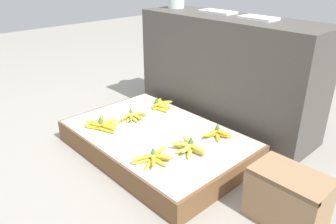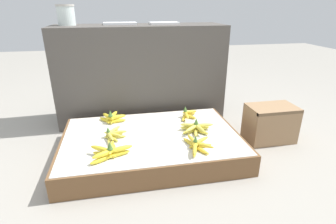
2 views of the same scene
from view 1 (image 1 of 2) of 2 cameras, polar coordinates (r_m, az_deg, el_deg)
name	(u,v)px [view 1 (image 1 of 2)]	position (r m, az deg, el deg)	size (l,w,h in m)	color
ground_plane	(157,151)	(2.28, -2.01, -6.87)	(10.00, 10.00, 0.00)	gray
display_platform	(156,142)	(2.24, -2.04, -5.22)	(1.23, 0.81, 0.15)	brown
back_vendor_table	(226,72)	(2.58, 10.05, 6.84)	(1.46, 0.44, 0.84)	#4C4742
wooden_crate	(288,198)	(1.76, 20.10, -13.85)	(0.36, 0.23, 0.28)	#997551
banana_bunch_front_left	(103,125)	(2.27, -11.32, -2.16)	(0.26, 0.21, 0.11)	yellow
banana_bunch_front_midleft	(154,157)	(1.89, -2.45, -7.92)	(0.17, 0.26, 0.09)	gold
banana_bunch_middle_left	(133,116)	(2.38, -6.19, -0.76)	(0.16, 0.23, 0.08)	#DBCC4C
banana_bunch_middle_midleft	(189,147)	(1.98, 3.67, -6.09)	(0.24, 0.17, 0.10)	#DBCC4C
banana_bunch_back_left	(160,105)	(2.53, -1.40, 1.22)	(0.22, 0.17, 0.11)	yellow
banana_bunch_back_midleft	(217,134)	(2.15, 8.55, -3.75)	(0.16, 0.17, 0.09)	gold
foam_tray_white	(258,18)	(2.38, 15.45, 15.50)	(0.25, 0.15, 0.02)	white
foam_tray_dark	(218,12)	(2.62, 8.65, 16.87)	(0.28, 0.14, 0.02)	white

